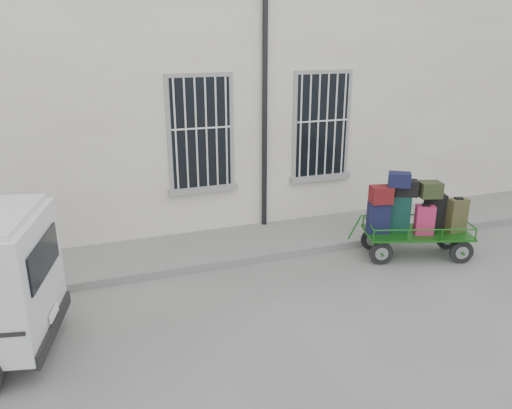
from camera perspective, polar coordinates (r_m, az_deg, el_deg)
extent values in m
plane|color=#63635F|center=(8.35, 1.97, -10.70)|extent=(80.00, 80.00, 0.00)
cube|color=beige|center=(12.60, -7.46, 13.49)|extent=(24.00, 5.00, 6.00)
cylinder|color=black|center=(10.43, 1.01, 11.51)|extent=(0.11, 0.11, 5.60)
cube|color=black|center=(10.17, -6.32, 8.09)|extent=(1.20, 0.08, 2.20)
cube|color=gray|center=(10.43, -6.07, 1.79)|extent=(1.45, 0.22, 0.12)
cube|color=black|center=(11.11, 7.48, 8.92)|extent=(1.20, 0.08, 2.20)
cube|color=gray|center=(11.34, 7.29, 3.12)|extent=(1.45, 0.22, 0.12)
cube|color=slate|center=(10.18, -2.64, -4.62)|extent=(24.00, 1.70, 0.15)
cylinder|color=black|center=(9.71, 14.13, -5.43)|extent=(0.44, 0.19, 0.45)
cylinder|color=gray|center=(9.71, 14.13, -5.43)|extent=(0.26, 0.15, 0.25)
cylinder|color=black|center=(10.32, 13.13, -3.90)|extent=(0.44, 0.19, 0.45)
cylinder|color=gray|center=(10.32, 13.13, -3.90)|extent=(0.26, 0.15, 0.25)
cylinder|color=black|center=(10.23, 22.43, -5.06)|extent=(0.44, 0.19, 0.45)
cylinder|color=gray|center=(10.23, 22.43, -5.06)|extent=(0.26, 0.15, 0.25)
cylinder|color=black|center=(10.81, 21.01, -3.64)|extent=(0.44, 0.19, 0.45)
cylinder|color=gray|center=(10.81, 21.01, -3.64)|extent=(0.26, 0.15, 0.25)
cube|color=#175914|center=(10.14, 17.90, -3.09)|extent=(2.16, 1.47, 0.05)
cylinder|color=#175914|center=(9.75, 11.24, -2.53)|extent=(0.26, 0.12, 0.50)
cube|color=#111633|center=(9.79, 13.80, -1.47)|extent=(0.45, 0.32, 0.60)
cube|color=black|center=(9.69, 13.94, 0.28)|extent=(0.19, 0.15, 0.03)
cube|color=black|center=(9.96, 15.95, -0.98)|extent=(0.48, 0.39, 0.71)
cube|color=black|center=(9.84, 16.14, 1.04)|extent=(0.20, 0.16, 0.03)
cube|color=#9D1C59|center=(9.97, 18.70, -1.68)|extent=(0.40, 0.33, 0.56)
cube|color=black|center=(9.88, 18.87, -0.08)|extent=(0.16, 0.14, 0.03)
cube|color=black|center=(10.26, 19.72, -0.81)|extent=(0.43, 0.31, 0.70)
cube|color=black|center=(10.16, 19.94, 1.12)|extent=(0.18, 0.15, 0.03)
cube|color=#36391C|center=(10.30, 21.94, -1.14)|extent=(0.37, 0.24, 0.65)
cube|color=black|center=(10.20, 22.17, 0.66)|extent=(0.17, 0.15, 0.03)
cube|color=#5F1313|center=(9.64, 14.11, 1.10)|extent=(0.44, 0.37, 0.32)
cube|color=black|center=(9.85, 16.79, 1.83)|extent=(0.50, 0.43, 0.30)
cube|color=#272E17|center=(9.95, 19.27, 1.63)|extent=(0.46, 0.40, 0.29)
cube|color=#111633|center=(9.66, 16.08, 2.76)|extent=(0.48, 0.44, 0.26)
cube|color=black|center=(6.97, -23.11, -5.54)|extent=(0.31, 1.23, 0.49)
cube|color=black|center=(7.43, -22.16, -12.80)|extent=(0.45, 1.63, 0.20)
cube|color=white|center=(7.32, -22.08, -11.42)|extent=(0.11, 0.37, 0.11)
cylinder|color=black|center=(8.34, -25.25, -10.29)|extent=(0.63, 0.32, 0.61)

